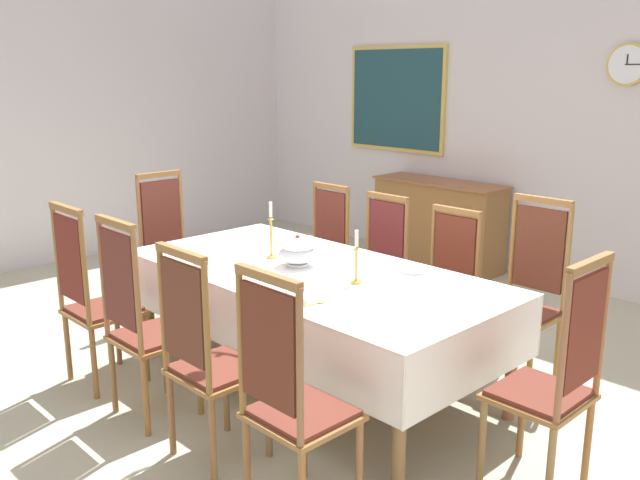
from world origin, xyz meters
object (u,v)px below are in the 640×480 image
at_px(spoon_secondary, 297,238).
at_px(chair_head_east, 555,377).
at_px(bowl_far_left, 413,269).
at_px(chair_south_b, 141,320).
at_px(sideboard, 438,223).
at_px(mounted_clock, 628,64).
at_px(chair_south_c, 206,355).
at_px(chair_north_a, 320,247).
at_px(bowl_near_left, 299,297).
at_px(dining_table, 311,281).
at_px(chair_south_a, 92,296).
at_px(chair_north_b, 376,261).
at_px(chair_south_d, 291,396).
at_px(chair_head_west, 170,248).
at_px(bowl_near_right, 304,239).
at_px(chair_north_d, 527,293).
at_px(spoon_primary, 317,303).
at_px(chair_north_c, 443,280).
at_px(framed_painting, 396,99).
at_px(bowl_far_right, 204,263).
at_px(soup_tureen, 298,251).
at_px(candlestick_west, 271,235).
at_px(candlestick_east, 356,262).

bearing_deg(spoon_secondary, chair_head_east, -21.28).
bearing_deg(bowl_far_left, chair_south_b, -119.42).
relative_size(chair_head_east, sideboard, 0.84).
bearing_deg(mounted_clock, chair_south_c, -93.85).
bearing_deg(mounted_clock, sideboard, -171.83).
height_order(bowl_far_left, spoon_secondary, bowl_far_left).
xyz_separation_m(chair_north_a, chair_south_c, (1.27, -2.04, 0.03)).
distance_m(chair_head_east, bowl_near_left, 1.38).
relative_size(dining_table, chair_south_b, 2.06).
relative_size(chair_south_a, chair_north_b, 1.12).
distance_m(chair_north_b, chair_south_d, 2.42).
bearing_deg(spoon_secondary, chair_head_west, -163.22).
height_order(chair_south_b, bowl_near_right, chair_south_b).
bearing_deg(chair_head_west, bowl_far_left, 101.41).
bearing_deg(chair_south_b, bowl_near_right, 98.69).
relative_size(chair_north_d, chair_head_west, 1.01).
xyz_separation_m(dining_table, spoon_primary, (0.50, -0.42, 0.08)).
bearing_deg(chair_south_c, spoon_primary, 71.69).
relative_size(bowl_far_left, spoon_secondary, 0.94).
xyz_separation_m(chair_north_b, mounted_clock, (0.92, 2.13, 1.50)).
distance_m(chair_head_east, spoon_primary, 1.26).
height_order(chair_north_c, bowl_far_left, chair_north_c).
height_order(chair_south_a, chair_south_c, chair_south_a).
relative_size(chair_north_a, bowl_near_right, 7.26).
height_order(mounted_clock, framed_painting, framed_painting).
bearing_deg(chair_north_a, chair_south_c, 121.90).
xyz_separation_m(sideboard, framed_painting, (-0.83, 0.25, 1.25)).
distance_m(chair_south_c, chair_head_west, 2.23).
bearing_deg(bowl_far_left, bowl_far_right, -139.10).
height_order(chair_head_east, bowl_far_right, chair_head_east).
bearing_deg(chair_south_a, chair_north_d, 46.84).
bearing_deg(bowl_far_right, soup_tureen, 47.34).
height_order(bowl_near_right, sideboard, sideboard).
bearing_deg(framed_painting, chair_head_east, -41.00).
relative_size(chair_north_b, spoon_secondary, 6.13).
height_order(bowl_near_right, bowl_far_right, same).
relative_size(chair_south_d, candlestick_west, 3.12).
height_order(bowl_far_right, spoon_primary, bowl_far_right).
bearing_deg(bowl_far_left, bowl_near_right, 178.34).
bearing_deg(bowl_near_left, chair_south_c, -97.94).
relative_size(chair_south_a, bowl_far_left, 7.29).
relative_size(chair_south_a, mounted_clock, 3.41).
xyz_separation_m(chair_north_d, bowl_near_left, (-0.57, -1.47, 0.18)).
distance_m(chair_head_west, candlestick_east, 2.09).
xyz_separation_m(dining_table, soup_tureen, (-0.13, 0.00, 0.17)).
distance_m(chair_north_b, bowl_far_right, 1.49).
xyz_separation_m(chair_north_a, sideboard, (-0.16, 1.88, -0.11)).
bearing_deg(sideboard, spoon_primary, 116.06).
xyz_separation_m(chair_south_b, chair_south_d, (1.30, 0.00, -0.01)).
xyz_separation_m(soup_tureen, spoon_primary, (0.63, -0.42, -0.10)).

